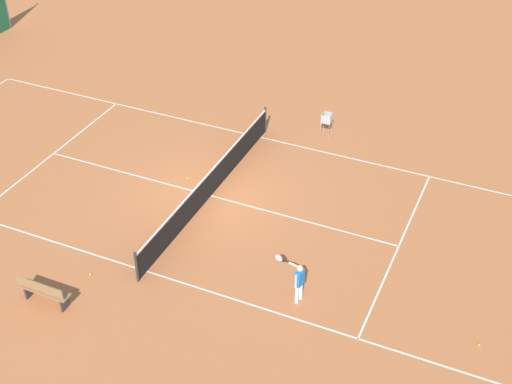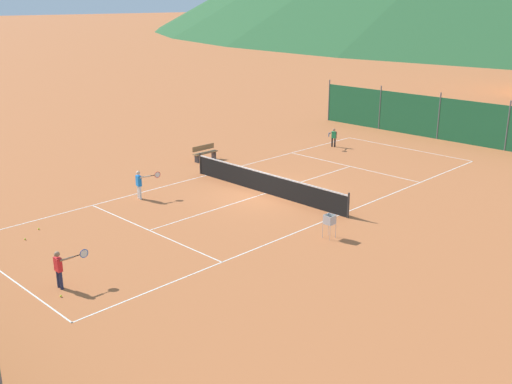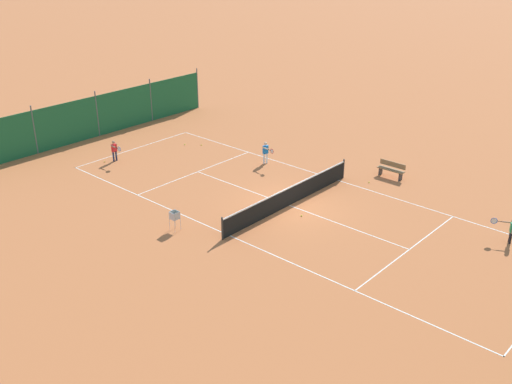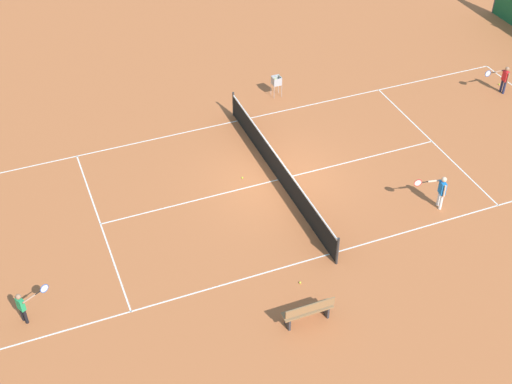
{
  "view_description": "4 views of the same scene",
  "coord_description": "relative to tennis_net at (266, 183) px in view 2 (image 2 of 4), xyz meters",
  "views": [
    {
      "loc": [
        -16.91,
        -9.21,
        13.93
      ],
      "look_at": [
        -1.05,
        -2.12,
        1.46
      ],
      "focal_mm": 50.0,
      "sensor_mm": 36.0,
      "label": 1
    },
    {
      "loc": [
        17.75,
        -18.58,
        8.38
      ],
      "look_at": [
        0.99,
        -1.64,
        0.66
      ],
      "focal_mm": 42.0,
      "sensor_mm": 36.0,
      "label": 2
    },
    {
      "loc": [
        20.4,
        16.05,
        12.34
      ],
      "look_at": [
        1.26,
        -1.01,
        0.83
      ],
      "focal_mm": 42.0,
      "sensor_mm": 36.0,
      "label": 3
    },
    {
      "loc": [
        -18.25,
        8.18,
        15.63
      ],
      "look_at": [
        -1.66,
        1.52,
        1.14
      ],
      "focal_mm": 50.0,
      "sensor_mm": 36.0,
      "label": 4
    }
  ],
  "objects": [
    {
      "name": "ball_hopper",
      "position": [
        5.3,
        -2.19,
        0.16
      ],
      "size": [
        0.36,
        0.36,
        0.89
      ],
      "color": "#B7B7BC",
      "rests_on": "ground"
    },
    {
      "name": "tennis_ball_mid_court",
      "position": [
        0.55,
        1.17,
        -0.47
      ],
      "size": [
        0.07,
        0.07,
        0.07
      ],
      "primitive_type": "sphere",
      "color": "#CCE033",
      "rests_on": "ground"
    },
    {
      "name": "player_far_service",
      "position": [
        -3.32,
        9.22,
        0.15
      ],
      "size": [
        0.44,
        0.96,
        1.1
      ],
      "color": "black",
      "rests_on": "ground"
    },
    {
      "name": "courtside_bench",
      "position": [
        -6.34,
        1.83,
        -0.05
      ],
      "size": [
        0.36,
        1.5,
        0.84
      ],
      "color": "olive",
      "rests_on": "ground"
    },
    {
      "name": "player_near_service",
      "position": [
        -3.39,
        -4.42,
        0.24
      ],
      "size": [
        0.6,
        1.01,
        1.27
      ],
      "color": "white",
      "rests_on": "ground"
    },
    {
      "name": "player_near_baseline",
      "position": [
        2.01,
        -11.06,
        0.21
      ],
      "size": [
        0.42,
        1.0,
        1.21
      ],
      "color": "#23284C",
      "rests_on": "ground"
    },
    {
      "name": "tennis_net",
      "position": [
        0.0,
        0.0,
        0.0
      ],
      "size": [
        9.18,
        0.08,
        1.06
      ],
      "color": "#2D2D2D",
      "rests_on": "ground"
    },
    {
      "name": "court_line_markings",
      "position": [
        0.0,
        0.0,
        -0.5
      ],
      "size": [
        8.25,
        23.85,
        0.01
      ],
      "color": "white",
      "rests_on": "ground"
    },
    {
      "name": "windscreen_fence_far",
      "position": [
        -0.0,
        15.5,
        0.81
      ],
      "size": [
        17.28,
        0.08,
        2.9
      ],
      "color": "#1E6038",
      "rests_on": "ground"
    },
    {
      "name": "tennis_ball_alley_right",
      "position": [
        -4.9,
        1.4,
        -0.47
      ],
      "size": [
        0.07,
        0.07,
        0.07
      ],
      "primitive_type": "sphere",
      "color": "#CCE033",
      "rests_on": "ground"
    },
    {
      "name": "ground_plane",
      "position": [
        0.0,
        0.0,
        -0.5
      ],
      "size": [
        600.0,
        600.0,
        0.0
      ],
      "primitive_type": "plane",
      "color": "#BC6638"
    },
    {
      "name": "tennis_ball_by_net_left",
      "position": [
        -3.06,
        -9.32,
        -0.47
      ],
      "size": [
        0.07,
        0.07,
        0.07
      ],
      "primitive_type": "sphere",
      "color": "#CCE033",
      "rests_on": "ground"
    },
    {
      "name": "tennis_ball_service_box",
      "position": [
        2.53,
        -11.38,
        -0.47
      ],
      "size": [
        0.07,
        0.07,
        0.07
      ],
      "primitive_type": "sphere",
      "color": "#CCE033",
      "rests_on": "ground"
    },
    {
      "name": "tennis_ball_near_corner",
      "position": [
        -2.45,
        -10.14,
        -0.47
      ],
      "size": [
        0.07,
        0.07,
        0.07
      ],
      "primitive_type": "sphere",
      "color": "#CCE033",
      "rests_on": "ground"
    }
  ]
}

